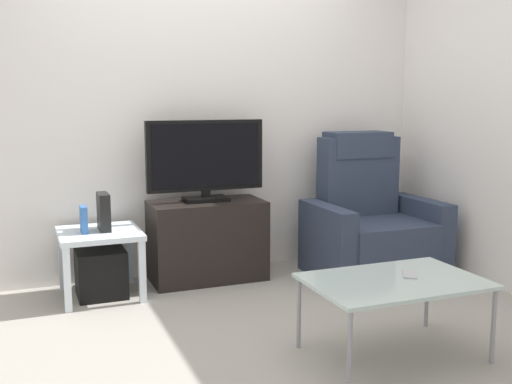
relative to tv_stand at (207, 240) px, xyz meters
name	(u,v)px	position (x,y,z in m)	size (l,w,h in m)	color
ground_plane	(250,317)	(0.01, -0.86, -0.30)	(6.40, 6.40, 0.00)	#9E998E
wall_back	(197,104)	(0.01, 0.27, 1.00)	(6.40, 0.06, 2.60)	silver
wall_side	(499,105)	(1.89, -0.86, 1.00)	(0.06, 4.48, 2.60)	silver
tv_stand	(207,240)	(0.00, 0.00, 0.00)	(0.84, 0.43, 0.59)	black
television	(206,159)	(0.00, 0.02, 0.61)	(0.88, 0.20, 0.60)	black
recliner_armchair	(370,224)	(1.24, -0.26, 0.08)	(0.98, 0.78, 1.08)	#2D384C
side_table	(100,241)	(-0.79, -0.10, 0.09)	(0.54, 0.54, 0.46)	silver
subwoofer_box	(101,273)	(-0.79, -0.10, -0.13)	(0.33, 0.33, 0.33)	black
book_upright	(84,219)	(-0.89, -0.12, 0.25)	(0.04, 0.12, 0.18)	#3366B2
game_console	(104,212)	(-0.76, -0.09, 0.29)	(0.07, 0.20, 0.25)	black
coffee_table	(394,284)	(0.51, -1.66, 0.09)	(0.90, 0.60, 0.42)	#B2C6C1
cell_phone	(409,274)	(0.63, -1.62, 0.12)	(0.07, 0.15, 0.01)	#B7B7BC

